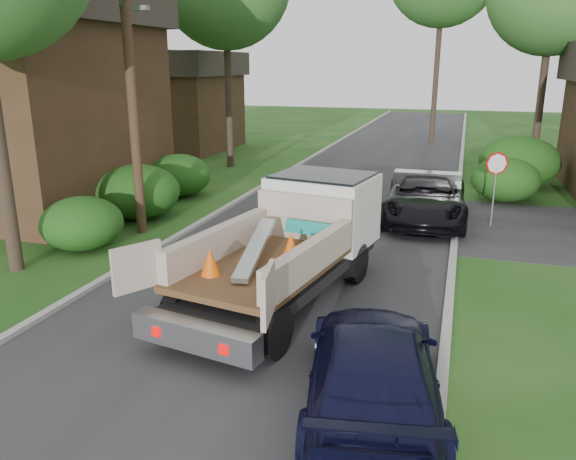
{
  "coord_description": "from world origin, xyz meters",
  "views": [
    {
      "loc": [
        4.1,
        -10.08,
        5.16
      ],
      "look_at": [
        0.12,
        2.71,
        1.2
      ],
      "focal_mm": 35.0,
      "sensor_mm": 36.0,
      "label": 1
    }
  ],
  "objects_px": {
    "utility_pole": "(130,64)",
    "stop_sign": "(496,173)",
    "house_left_far": "(172,100)",
    "navy_suv": "(373,370)",
    "flatbed_truck": "(301,232)",
    "black_pickup": "(425,198)",
    "house_left_near": "(6,90)"
  },
  "relations": [
    {
      "from": "utility_pole",
      "to": "flatbed_truck",
      "type": "relative_size",
      "value": 1.41
    },
    {
      "from": "flatbed_truck",
      "to": "navy_suv",
      "type": "height_order",
      "value": "flatbed_truck"
    },
    {
      "from": "stop_sign",
      "to": "house_left_far",
      "type": "distance_m",
      "value": 22.81
    },
    {
      "from": "stop_sign",
      "to": "flatbed_truck",
      "type": "relative_size",
      "value": 0.35
    },
    {
      "from": "house_left_far",
      "to": "navy_suv",
      "type": "bearing_deg",
      "value": -55.91
    },
    {
      "from": "black_pickup",
      "to": "navy_suv",
      "type": "relative_size",
      "value": 1.17
    },
    {
      "from": "flatbed_truck",
      "to": "black_pickup",
      "type": "relative_size",
      "value": 1.24
    },
    {
      "from": "house_left_far",
      "to": "house_left_near",
      "type": "bearing_deg",
      "value": -84.29
    },
    {
      "from": "stop_sign",
      "to": "utility_pole",
      "type": "bearing_deg",
      "value": -159.38
    },
    {
      "from": "stop_sign",
      "to": "house_left_far",
      "type": "height_order",
      "value": "house_left_far"
    },
    {
      "from": "stop_sign",
      "to": "utility_pole",
      "type": "distance_m",
      "value": 11.91
    },
    {
      "from": "utility_pole",
      "to": "navy_suv",
      "type": "bearing_deg",
      "value": -41.14
    },
    {
      "from": "utility_pole",
      "to": "flatbed_truck",
      "type": "xyz_separation_m",
      "value": [
        6.12,
        -2.94,
        -3.78
      ]
    },
    {
      "from": "flatbed_truck",
      "to": "navy_suv",
      "type": "relative_size",
      "value": 1.45
    },
    {
      "from": "utility_pole",
      "to": "house_left_far",
      "type": "height_order",
      "value": "utility_pole"
    },
    {
      "from": "stop_sign",
      "to": "navy_suv",
      "type": "distance_m",
      "value": 11.74
    },
    {
      "from": "utility_pole",
      "to": "house_left_near",
      "type": "bearing_deg",
      "value": 162.8
    },
    {
      "from": "utility_pole",
      "to": "black_pickup",
      "type": "xyz_separation_m",
      "value": [
        8.52,
        4.09,
        -4.38
      ]
    },
    {
      "from": "utility_pole",
      "to": "stop_sign",
      "type": "bearing_deg",
      "value": 20.62
    },
    {
      "from": "utility_pole",
      "to": "flatbed_truck",
      "type": "distance_m",
      "value": 7.77
    },
    {
      "from": "flatbed_truck",
      "to": "navy_suv",
      "type": "xyz_separation_m",
      "value": [
        2.44,
        -4.54,
        -0.68
      ]
    },
    {
      "from": "house_left_near",
      "to": "black_pickup",
      "type": "bearing_deg",
      "value": 7.86
    },
    {
      "from": "flatbed_truck",
      "to": "black_pickup",
      "type": "xyz_separation_m",
      "value": [
        2.4,
        7.03,
        -0.6
      ]
    },
    {
      "from": "flatbed_truck",
      "to": "house_left_far",
      "type": "bearing_deg",
      "value": 135.31
    },
    {
      "from": "navy_suv",
      "to": "stop_sign",
      "type": "bearing_deg",
      "value": -110.21
    },
    {
      "from": "navy_suv",
      "to": "flatbed_truck",
      "type": "bearing_deg",
      "value": -71.48
    },
    {
      "from": "house_left_far",
      "to": "flatbed_truck",
      "type": "bearing_deg",
      "value": -54.69
    },
    {
      "from": "utility_pole",
      "to": "navy_suv",
      "type": "xyz_separation_m",
      "value": [
        8.56,
        -7.48,
        -4.46
      ]
    },
    {
      "from": "utility_pole",
      "to": "house_left_far",
      "type": "distance_m",
      "value": 18.93
    },
    {
      "from": "flatbed_truck",
      "to": "black_pickup",
      "type": "height_order",
      "value": "flatbed_truck"
    },
    {
      "from": "black_pickup",
      "to": "navy_suv",
      "type": "bearing_deg",
      "value": -92.14
    },
    {
      "from": "navy_suv",
      "to": "house_left_far",
      "type": "bearing_deg",
      "value": -65.69
    }
  ]
}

